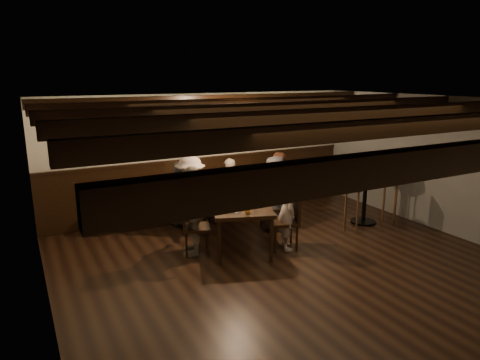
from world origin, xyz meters
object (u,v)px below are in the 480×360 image
person_right_near (275,193)px  person_right_far (287,209)px  person_bench_right (277,187)px  bar_stool_right (390,200)px  chair_right_near (272,215)px  chair_left_near (193,218)px  bar_stool_left (352,208)px  chair_left_far (196,237)px  chair_right_far (285,231)px  person_left_near (191,195)px  person_bench_centre (229,190)px  high_top_table (366,185)px  dining_table (237,201)px  person_bench_left (182,194)px  person_left_far (193,211)px

person_right_near → person_right_far: 0.90m
person_bench_right → bar_stool_right: 2.18m
chair_right_near → chair_left_near: bearing=90.0°
chair_left_near → bar_stool_left: bearing=84.2°
chair_left_far → chair_right_far: 1.44m
chair_right_far → person_bench_right: (0.62, 1.21, 0.38)m
chair_left_far → person_bench_right: size_ratio=0.67×
chair_right_near → person_right_near: person_right_near is taller
person_left_near → person_right_near: size_ratio=1.04×
chair_left_far → person_bench_centre: (1.18, 1.17, 0.34)m
high_top_table → person_bench_right: bearing=147.2°
person_right_far → bar_stool_left: 1.51m
person_right_near → chair_right_near: bearing=90.0°
dining_table → person_left_near: 0.87m
high_top_table → chair_left_near: bearing=161.6°
chair_right_far → person_bench_left: size_ratio=0.77×
person_bench_left → person_bench_centre: 0.91m
chair_right_near → person_bench_left: person_bench_left is taller
person_bench_centre → person_left_near: bearing=38.7°
person_right_near → high_top_table: (1.68, -0.52, 0.07)m
person_left_near → person_right_far: person_left_near is taller
high_top_table → chair_right_far: bearing=-171.1°
chair_left_far → chair_right_near: bearing=122.1°
chair_right_far → person_left_near: 1.77m
dining_table → person_bench_centre: 1.05m
chair_right_near → person_left_far: (-1.69, -0.35, 0.45)m
person_bench_centre → bar_stool_left: person_bench_centre is taller
person_right_far → person_right_near: bearing=0.0°
person_left_far → chair_left_far: bearing=90.0°
high_top_table → chair_right_near: bearing=162.7°
dining_table → person_right_far: (0.55, -0.68, -0.03)m
chair_right_near → person_right_near: bearing=-90.0°
person_bench_left → person_left_far: person_left_far is taller
chair_right_near → bar_stool_left: 1.43m
chair_left_far → person_right_far: (1.38, -0.49, 0.38)m
chair_right_far → person_right_far: person_right_far is taller
person_bench_right → bar_stool_right: (1.89, -1.05, -0.24)m
person_bench_right → bar_stool_right: bearing=170.6°
person_right_near → bar_stool_right: bearing=-87.6°
chair_left_far → person_left_far: person_left_far is taller
dining_table → person_bench_left: 1.28m
chair_left_far → person_bench_right: person_bench_right is taller
dining_table → chair_right_far: (0.53, -0.67, -0.40)m
person_bench_left → bar_stool_right: (3.58, -1.66, -0.18)m
chair_right_far → person_right_far: size_ratio=0.72×
person_left_near → bar_stool_right: person_left_near is taller
person_right_near → chair_right_far: bearing=178.1°
person_bench_right → person_left_near: (-1.71, 0.13, 0.03)m
person_bench_left → bar_stool_right: bearing=174.8°
chair_right_near → high_top_table: (1.71, -0.53, 0.48)m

